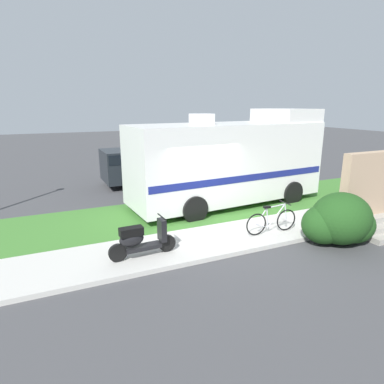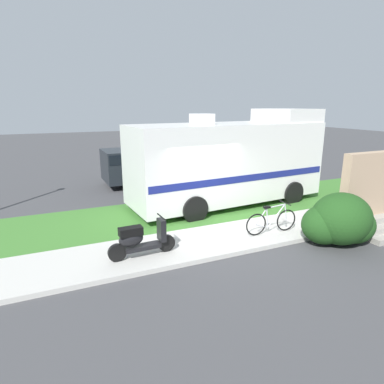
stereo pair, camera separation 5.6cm
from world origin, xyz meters
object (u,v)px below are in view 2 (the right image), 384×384
at_px(bicycle, 271,221).
at_px(bottle_spare, 347,209).
at_px(scooter, 140,239).
at_px(pickup_truck_near, 146,165).
at_px(motorhome_rv, 230,161).
at_px(bottle_green, 343,211).

xyz_separation_m(bicycle, bottle_spare, (3.65, 0.52, -0.27)).
height_order(scooter, pickup_truck_near, pickup_truck_near).
relative_size(motorhome_rv, bicycle, 4.48).
xyz_separation_m(pickup_truck_near, bottle_green, (4.76, -7.47, -0.70)).
bearing_deg(pickup_truck_near, bottle_spare, -55.26).
relative_size(scooter, bottle_green, 6.77).
xyz_separation_m(scooter, bicycle, (3.89, -0.04, -0.09)).
relative_size(bicycle, pickup_truck_near, 0.33).
distance_m(motorhome_rv, pickup_truck_near, 5.03).
height_order(bottle_green, bottle_spare, bottle_green).
bearing_deg(pickup_truck_near, bicycle, -79.53).
xyz_separation_m(motorhome_rv, pickup_truck_near, (-1.95, 4.57, -0.78)).
height_order(motorhome_rv, bottle_spare, motorhome_rv).
distance_m(scooter, bottle_spare, 7.56).
bearing_deg(scooter, bottle_green, 2.93).
distance_m(motorhome_rv, bottle_spare, 4.46).
xyz_separation_m(motorhome_rv, scooter, (-4.39, -3.27, -1.13)).
height_order(scooter, bottle_green, scooter).
bearing_deg(pickup_truck_near, scooter, -107.26).
bearing_deg(bottle_green, bottle_spare, 18.28).
relative_size(scooter, bicycle, 1.02).
distance_m(bicycle, bottle_green, 3.34).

